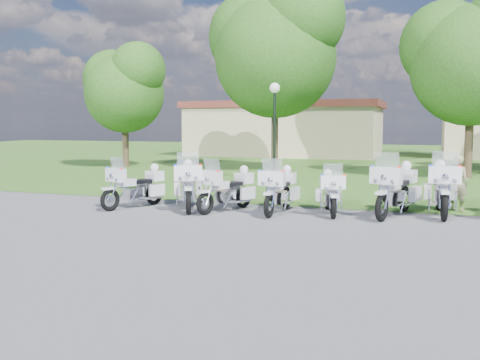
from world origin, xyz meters
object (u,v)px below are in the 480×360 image
(bystander_a, at_px, (458,183))
(motorcycle_0, at_px, (136,186))
(motorcycle_1, at_px, (188,184))
(motorcycle_4, at_px, (330,192))
(motorcycle_5, at_px, (396,189))
(lamp_post, at_px, (275,107))
(motorcycle_6, at_px, (441,187))
(motorcycle_2, at_px, (228,188))
(motorcycle_3, at_px, (280,189))

(bystander_a, bearing_deg, motorcycle_0, 45.16)
(motorcycle_1, height_order, motorcycle_4, motorcycle_1)
(motorcycle_5, height_order, lamp_post, lamp_post)
(motorcycle_5, height_order, motorcycle_6, motorcycle_6)
(motorcycle_5, distance_m, lamp_post, 9.20)
(lamp_post, height_order, bystander_a, lamp_post)
(motorcycle_0, relative_size, bystander_a, 1.37)
(motorcycle_6, bearing_deg, motorcycle_4, 13.03)
(motorcycle_2, relative_size, motorcycle_3, 0.93)
(motorcycle_3, height_order, motorcycle_4, motorcycle_3)
(motorcycle_2, height_order, motorcycle_5, motorcycle_5)
(motorcycle_3, height_order, bystander_a, bystander_a)
(motorcycle_3, xyz_separation_m, motorcycle_6, (4.27, 1.12, 0.09))
(motorcycle_0, bearing_deg, motorcycle_1, -149.74)
(bystander_a, bearing_deg, motorcycle_4, 55.65)
(motorcycle_0, xyz_separation_m, motorcycle_3, (4.27, 0.49, 0.01))
(motorcycle_3, relative_size, lamp_post, 0.56)
(bystander_a, bearing_deg, motorcycle_6, 89.60)
(motorcycle_0, xyz_separation_m, lamp_post, (2.01, 8.09, 2.51))
(motorcycle_4, relative_size, motorcycle_5, 0.82)
(motorcycle_2, height_order, motorcycle_4, motorcycle_2)
(motorcycle_0, bearing_deg, motorcycle_4, -151.29)
(motorcycle_4, distance_m, bystander_a, 3.73)
(motorcycle_0, distance_m, motorcycle_4, 5.69)
(motorcycle_2, xyz_separation_m, motorcycle_4, (2.83, 0.50, -0.04))
(motorcycle_5, bearing_deg, lamp_post, -37.31)
(lamp_post, bearing_deg, motorcycle_5, -52.70)
(motorcycle_2, bearing_deg, lamp_post, -63.47)
(motorcycle_1, xyz_separation_m, motorcycle_4, (4.06, 0.52, -0.11))
(motorcycle_6, xyz_separation_m, bystander_a, (0.45, 0.76, 0.05))
(motorcycle_3, relative_size, motorcycle_5, 0.91)
(lamp_post, bearing_deg, bystander_a, -39.26)
(motorcycle_2, xyz_separation_m, motorcycle_5, (4.58, 0.74, 0.09))
(motorcycle_0, xyz_separation_m, bystander_a, (9.00, 2.37, 0.15))
(motorcycle_4, bearing_deg, motorcycle_1, -8.24)
(motorcycle_2, relative_size, bystander_a, 1.37)
(motorcycle_4, height_order, bystander_a, bystander_a)
(lamp_post, bearing_deg, motorcycle_1, -93.20)
(motorcycle_0, height_order, motorcycle_1, motorcycle_1)
(motorcycle_3, height_order, motorcycle_6, motorcycle_6)
(motorcycle_0, relative_size, motorcycle_4, 1.04)
(motorcycle_2, relative_size, lamp_post, 0.52)
(motorcycle_1, distance_m, bystander_a, 7.72)
(motorcycle_2, distance_m, motorcycle_6, 5.89)
(motorcycle_2, bearing_deg, motorcycle_6, -146.37)
(motorcycle_2, height_order, motorcycle_3, motorcycle_3)
(motorcycle_0, xyz_separation_m, motorcycle_6, (8.55, 1.61, 0.10))
(motorcycle_0, height_order, motorcycle_2, motorcycle_0)
(motorcycle_3, xyz_separation_m, bystander_a, (4.73, 1.88, 0.14))
(motorcycle_4, xyz_separation_m, motorcycle_5, (1.75, 0.25, 0.13))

